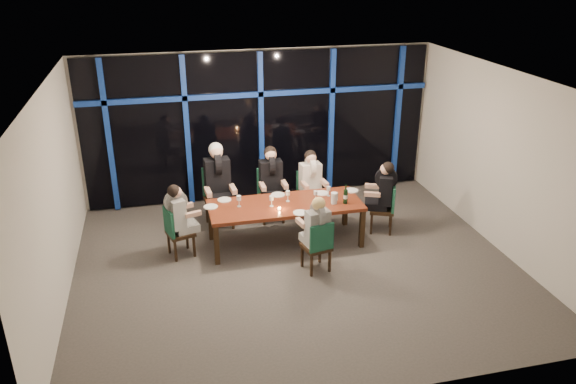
% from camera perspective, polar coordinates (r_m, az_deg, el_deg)
% --- Properties ---
extents(room, '(7.04, 7.00, 3.02)m').
position_cam_1_polar(room, '(8.33, 0.96, 4.59)').
color(room, '#544E4A').
rests_on(room, ground).
extents(window_wall, '(6.86, 0.43, 2.94)m').
position_cam_1_polar(window_wall, '(11.21, -2.74, 6.95)').
color(window_wall, black).
rests_on(window_wall, ground).
extents(dining_table, '(2.60, 1.00, 0.75)m').
position_cam_1_polar(dining_table, '(9.55, -0.28, -1.57)').
color(dining_table, maroon).
rests_on(dining_table, ground).
extents(chair_far_left, '(0.54, 0.54, 1.09)m').
position_cam_1_polar(chair_far_left, '(10.37, -7.15, -0.15)').
color(chair_far_left, black).
rests_on(chair_far_left, ground).
extents(chair_far_mid, '(0.46, 0.46, 0.99)m').
position_cam_1_polar(chair_far_mid, '(10.52, -1.80, 0.06)').
color(chair_far_mid, black).
rests_on(chair_far_mid, ground).
extents(chair_far_right, '(0.46, 0.46, 0.92)m').
position_cam_1_polar(chair_far_right, '(10.58, 2.17, -0.00)').
color(chair_far_right, black).
rests_on(chair_far_right, ground).
extents(chair_end_left, '(0.50, 0.50, 0.87)m').
position_cam_1_polar(chair_end_left, '(9.40, -11.35, -3.79)').
color(chair_end_left, black).
rests_on(chair_end_left, ground).
extents(chair_end_right, '(0.55, 0.55, 0.91)m').
position_cam_1_polar(chair_end_right, '(10.20, 9.99, -1.35)').
color(chair_end_right, black).
rests_on(chair_end_right, ground).
extents(chair_near_mid, '(0.48, 0.48, 0.87)m').
position_cam_1_polar(chair_near_mid, '(8.80, 3.11, -5.33)').
color(chair_near_mid, black).
rests_on(chair_near_mid, ground).
extents(diner_far_left, '(0.56, 0.69, 1.06)m').
position_cam_1_polar(diner_far_left, '(10.12, -7.17, 1.88)').
color(diner_far_left, black).
rests_on(diner_far_left, ground).
extents(diner_far_mid, '(0.49, 0.61, 0.96)m').
position_cam_1_polar(diner_far_mid, '(10.29, -1.73, 1.89)').
color(diner_far_mid, black).
rests_on(diner_far_mid, ground).
extents(diner_far_right, '(0.48, 0.59, 0.90)m').
position_cam_1_polar(diner_far_right, '(10.38, 2.35, 1.70)').
color(diner_far_right, silver).
rests_on(diner_far_right, ground).
extents(diner_end_left, '(0.59, 0.51, 0.85)m').
position_cam_1_polar(diner_end_left, '(9.27, -11.09, -1.77)').
color(diner_end_left, black).
rests_on(diner_end_left, ground).
extents(diner_end_right, '(0.62, 0.56, 0.88)m').
position_cam_1_polar(diner_end_right, '(10.05, 9.69, 0.55)').
color(diner_end_right, black).
rests_on(diner_end_right, ground).
extents(diner_near_mid, '(0.48, 0.58, 0.85)m').
position_cam_1_polar(diner_near_mid, '(8.70, 2.93, -3.10)').
color(diner_near_mid, black).
rests_on(diner_near_mid, ground).
extents(plate_far_left, '(0.24, 0.24, 0.01)m').
position_cam_1_polar(plate_far_left, '(9.71, -6.48, -0.79)').
color(plate_far_left, white).
rests_on(plate_far_left, dining_table).
extents(plate_far_mid, '(0.24, 0.24, 0.01)m').
position_cam_1_polar(plate_far_mid, '(9.86, -1.03, -0.28)').
color(plate_far_mid, white).
rests_on(plate_far_mid, dining_table).
extents(plate_far_right, '(0.24, 0.24, 0.01)m').
position_cam_1_polar(plate_far_right, '(9.94, 3.46, -0.11)').
color(plate_far_right, white).
rests_on(plate_far_right, dining_table).
extents(plate_end_left, '(0.24, 0.24, 0.01)m').
position_cam_1_polar(plate_end_left, '(9.48, -7.86, -1.49)').
color(plate_end_left, white).
rests_on(plate_end_left, dining_table).
extents(plate_end_right, '(0.24, 0.24, 0.01)m').
position_cam_1_polar(plate_end_right, '(10.10, 6.46, 0.16)').
color(plate_end_right, white).
rests_on(plate_end_right, dining_table).
extents(plate_near_mid, '(0.24, 0.24, 0.01)m').
position_cam_1_polar(plate_near_mid, '(9.18, 1.27, -2.13)').
color(plate_near_mid, white).
rests_on(plate_near_mid, dining_table).
extents(wine_bottle, '(0.08, 0.08, 0.33)m').
position_cam_1_polar(wine_bottle, '(9.54, 5.87, -0.43)').
color(wine_bottle, black).
rests_on(wine_bottle, dining_table).
extents(water_pitcher, '(0.12, 0.11, 0.20)m').
position_cam_1_polar(water_pitcher, '(9.53, 4.71, -0.62)').
color(water_pitcher, silver).
rests_on(water_pitcher, dining_table).
extents(tea_light, '(0.05, 0.05, 0.03)m').
position_cam_1_polar(tea_light, '(9.31, -0.89, -1.69)').
color(tea_light, '#F29A48').
rests_on(tea_light, dining_table).
extents(wine_glass_a, '(0.07, 0.07, 0.19)m').
position_cam_1_polar(wine_glass_a, '(9.38, -1.69, -0.68)').
color(wine_glass_a, white).
rests_on(wine_glass_a, dining_table).
extents(wine_glass_b, '(0.07, 0.07, 0.19)m').
position_cam_1_polar(wine_glass_b, '(9.56, -0.01, -0.18)').
color(wine_glass_b, white).
rests_on(wine_glass_b, dining_table).
extents(wine_glass_c, '(0.07, 0.07, 0.17)m').
position_cam_1_polar(wine_glass_c, '(9.62, 2.82, -0.15)').
color(wine_glass_c, white).
rests_on(wine_glass_c, dining_table).
extents(wine_glass_d, '(0.07, 0.07, 0.19)m').
position_cam_1_polar(wine_glass_d, '(9.40, -5.02, -0.69)').
color(wine_glass_d, silver).
rests_on(wine_glass_d, dining_table).
extents(wine_glass_e, '(0.07, 0.07, 0.17)m').
position_cam_1_polar(wine_glass_e, '(9.81, 4.14, 0.29)').
color(wine_glass_e, silver).
rests_on(wine_glass_e, dining_table).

